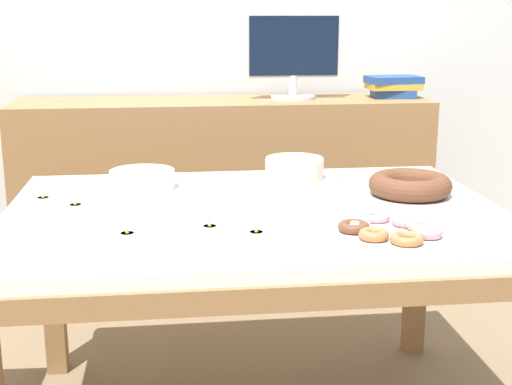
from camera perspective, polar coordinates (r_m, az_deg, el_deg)
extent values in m
cube|color=silver|center=(3.49, -3.12, 14.57)|extent=(8.00, 0.10, 2.60)
cube|color=silver|center=(2.08, -0.09, -1.78)|extent=(1.44, 1.03, 0.04)
cube|color=olive|center=(1.63, 1.96, -8.09)|extent=(1.47, 0.08, 0.06)
cube|color=olive|center=(2.56, -1.39, 0.18)|extent=(1.47, 0.08, 0.06)
cube|color=olive|center=(2.13, -19.06, -3.54)|extent=(0.08, 1.06, 0.06)
cube|color=olive|center=(2.28, 17.56, -2.28)|extent=(0.08, 1.06, 0.06)
cube|color=olive|center=(2.66, -15.97, -7.17)|extent=(0.07, 0.07, 0.66)
cube|color=olive|center=(2.78, 12.70, -6.05)|extent=(0.07, 0.07, 0.66)
cube|color=olive|center=(3.30, -2.57, -0.34)|extent=(1.85, 0.44, 0.90)
cylinder|color=silver|center=(3.25, 2.97, 7.63)|extent=(0.20, 0.20, 0.02)
cylinder|color=silver|center=(3.25, 2.98, 8.56)|extent=(0.04, 0.04, 0.09)
cube|color=silver|center=(3.24, 3.02, 11.64)|extent=(0.42, 0.02, 0.28)
cube|color=black|center=(3.22, 3.06, 11.63)|extent=(0.40, 0.00, 0.26)
cube|color=#23478C|center=(3.36, 10.91, 7.80)|extent=(0.21, 0.17, 0.04)
cube|color=#B29933|center=(3.36, 10.93, 8.35)|extent=(0.23, 0.16, 0.03)
cube|color=#23478C|center=(3.36, 10.96, 8.86)|extent=(0.25, 0.18, 0.03)
cylinder|color=silver|center=(2.41, 3.07, 1.02)|extent=(0.30, 0.30, 0.01)
cylinder|color=beige|center=(2.40, 3.09, 1.90)|extent=(0.20, 0.20, 0.06)
cylinder|color=white|center=(2.39, 3.10, 2.72)|extent=(0.19, 0.19, 0.01)
cylinder|color=silver|center=(2.23, 12.17, -0.35)|extent=(0.28, 0.28, 0.01)
torus|color=brown|center=(2.22, 12.22, 0.61)|extent=(0.25, 0.25, 0.07)
cylinder|color=silver|center=(1.84, 10.45, -3.30)|extent=(0.38, 0.38, 0.01)
torus|color=pink|center=(1.87, 13.12, -2.60)|extent=(0.08, 0.08, 0.02)
torus|color=pink|center=(1.90, 11.86, -2.22)|extent=(0.07, 0.07, 0.03)
torus|color=pink|center=(1.93, 9.56, -1.93)|extent=(0.08, 0.08, 0.02)
torus|color=white|center=(1.86, 8.08, -2.43)|extent=(0.07, 0.07, 0.02)
torus|color=brown|center=(1.82, 7.82, -2.72)|extent=(0.08, 0.08, 0.03)
torus|color=#B27042|center=(1.77, 9.39, -3.34)|extent=(0.07, 0.07, 0.02)
torus|color=#B27042|center=(1.75, 11.96, -3.66)|extent=(0.08, 0.08, 0.02)
torus|color=pink|center=(1.81, 13.57, -3.10)|extent=(0.07, 0.07, 0.03)
cylinder|color=silver|center=(2.34, -9.07, 0.46)|extent=(0.21, 0.21, 0.01)
cylinder|color=silver|center=(2.34, -9.07, 0.70)|extent=(0.21, 0.21, 0.01)
cylinder|color=silver|center=(2.34, -9.08, 0.93)|extent=(0.21, 0.21, 0.01)
cylinder|color=silver|center=(2.33, -9.09, 1.17)|extent=(0.21, 0.21, 0.01)
cylinder|color=silver|center=(2.33, -9.10, 1.41)|extent=(0.21, 0.21, 0.01)
cylinder|color=silver|center=(2.33, -9.11, 1.65)|extent=(0.21, 0.21, 0.01)
cylinder|color=silver|center=(2.12, -14.24, -1.14)|extent=(0.04, 0.04, 0.02)
cylinder|color=white|center=(2.12, -14.25, -0.98)|extent=(0.03, 0.03, 0.00)
cone|color=#F9B74C|center=(2.12, -14.27, -0.64)|extent=(0.01, 0.01, 0.02)
cylinder|color=silver|center=(1.86, -3.72, -2.91)|extent=(0.04, 0.04, 0.02)
cylinder|color=white|center=(1.85, -3.72, -2.73)|extent=(0.03, 0.03, 0.00)
cone|color=#F9B74C|center=(1.85, -3.73, -2.35)|extent=(0.01, 0.01, 0.02)
cylinder|color=silver|center=(1.80, 0.02, -3.40)|extent=(0.04, 0.04, 0.02)
cylinder|color=white|center=(1.80, 0.02, -3.22)|extent=(0.03, 0.03, 0.00)
cone|color=#F9B74C|center=(1.80, 0.02, -2.82)|extent=(0.01, 0.01, 0.02)
cylinder|color=silver|center=(2.23, -16.65, -0.57)|extent=(0.04, 0.04, 0.02)
cylinder|color=white|center=(2.23, -16.66, -0.43)|extent=(0.03, 0.03, 0.00)
cone|color=#F9B74C|center=(2.22, -16.68, -0.10)|extent=(0.01, 0.01, 0.02)
cylinder|color=silver|center=(1.82, -10.26, -3.44)|extent=(0.04, 0.04, 0.02)
cylinder|color=white|center=(1.82, -10.26, -3.26)|extent=(0.03, 0.03, 0.00)
cone|color=#F9B74C|center=(1.82, -10.28, -2.86)|extent=(0.01, 0.01, 0.02)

